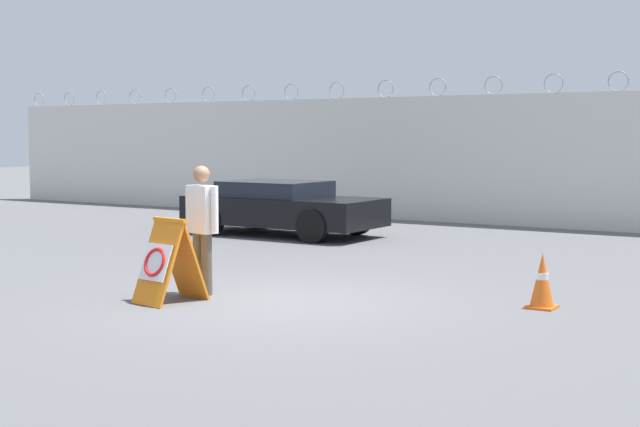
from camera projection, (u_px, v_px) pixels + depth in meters
ground_plane at (279, 302)px, 11.51m from camera, size 90.00×90.00×0.00m
perimeter_wall at (552, 160)px, 20.77m from camera, size 36.00×0.30×3.59m
barricade_sign at (167, 261)px, 11.48m from camera, size 0.70×0.92×1.10m
security_guard at (202, 223)px, 12.03m from camera, size 0.63×0.49×1.75m
traffic_cone_near at (542, 281)px, 11.10m from camera, size 0.35×0.35×0.70m
parked_car_front_coupe at (282, 207)px, 19.29m from camera, size 4.28×1.99×1.17m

